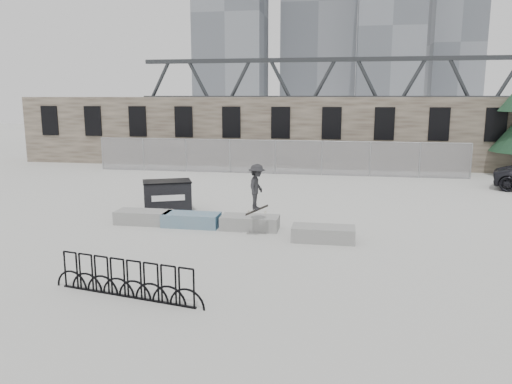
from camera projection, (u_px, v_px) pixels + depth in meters
ground at (227, 227)px, 17.64m from camera, size 120.00×120.00×0.00m
stone_wall at (283, 132)px, 32.92m from camera, size 36.00×2.58×4.50m
chainlink_fence at (275, 157)px, 29.54m from camera, size 22.06×0.06×2.02m
planter_far_left at (144, 217)px, 18.12m from camera, size 2.00×0.90×0.47m
planter_center_left at (191, 219)px, 17.72m from camera, size 2.00×0.90×0.47m
planter_center_right at (250, 222)px, 17.33m from camera, size 2.00×0.90×0.47m
planter_offset at (323, 233)px, 15.93m from camera, size 2.00×0.90×0.47m
dumpster at (167, 196)px, 20.03m from camera, size 2.18×1.80×1.24m
bike_rack at (126, 279)px, 11.43m from camera, size 3.97×0.84×0.90m
skyline_towers at (323, 17)px, 104.61m from camera, size 58.00×28.00×48.00m
truss_bridge at (389, 99)px, 68.36m from camera, size 70.00×3.00×9.80m
skateboarder at (257, 187)px, 16.18m from camera, size 0.77×1.01×1.70m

